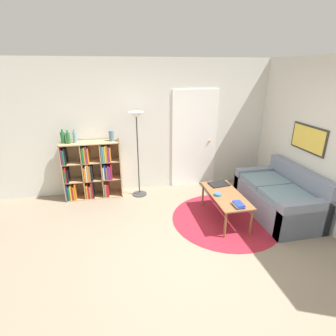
{
  "coord_description": "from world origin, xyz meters",
  "views": [
    {
      "loc": [
        -0.95,
        -2.61,
        2.41
      ],
      "look_at": [
        -0.12,
        1.38,
        0.85
      ],
      "focal_mm": 28.0,
      "sensor_mm": 36.0,
      "label": 1
    }
  ],
  "objects_px": {
    "bottle_middle": "(68,138)",
    "vase_on_shelf": "(111,136)",
    "couch": "(281,198)",
    "coffee_table": "(226,197)",
    "bowl": "(218,194)",
    "bookshelf": "(92,171)",
    "laptop": "(219,184)",
    "bottle_right": "(75,137)",
    "bottle_left": "(63,137)",
    "floor_lamp": "(137,129)"
  },
  "relations": [
    {
      "from": "bottle_middle",
      "to": "vase_on_shelf",
      "type": "relative_size",
      "value": 1.24
    },
    {
      "from": "couch",
      "to": "coffee_table",
      "type": "height_order",
      "value": "couch"
    },
    {
      "from": "bowl",
      "to": "vase_on_shelf",
      "type": "relative_size",
      "value": 0.57
    },
    {
      "from": "bookshelf",
      "to": "laptop",
      "type": "xyz_separation_m",
      "value": [
        2.25,
        -0.93,
        -0.08
      ]
    },
    {
      "from": "bookshelf",
      "to": "coffee_table",
      "type": "bearing_deg",
      "value": -30.67
    },
    {
      "from": "laptop",
      "to": "bottle_middle",
      "type": "xyz_separation_m",
      "value": [
        -2.6,
        0.91,
        0.75
      ]
    },
    {
      "from": "bottle_middle",
      "to": "bottle_right",
      "type": "distance_m",
      "value": 0.12
    },
    {
      "from": "couch",
      "to": "bookshelf",
      "type": "bearing_deg",
      "value": 157.43
    },
    {
      "from": "coffee_table",
      "to": "bowl",
      "type": "distance_m",
      "value": 0.16
    },
    {
      "from": "bowl",
      "to": "bottle_right",
      "type": "height_order",
      "value": "bottle_right"
    },
    {
      "from": "bottle_left",
      "to": "bottle_right",
      "type": "bearing_deg",
      "value": 2.38
    },
    {
      "from": "couch",
      "to": "bottle_left",
      "type": "distance_m",
      "value": 4.03
    },
    {
      "from": "bottle_left",
      "to": "couch",
      "type": "bearing_deg",
      "value": -20.35
    },
    {
      "from": "floor_lamp",
      "to": "vase_on_shelf",
      "type": "xyz_separation_m",
      "value": [
        -0.47,
        0.12,
        -0.13
      ]
    },
    {
      "from": "laptop",
      "to": "bottle_left",
      "type": "relative_size",
      "value": 1.42
    },
    {
      "from": "bookshelf",
      "to": "vase_on_shelf",
      "type": "bearing_deg",
      "value": -0.39
    },
    {
      "from": "bowl",
      "to": "bottle_right",
      "type": "relative_size",
      "value": 0.46
    },
    {
      "from": "floor_lamp",
      "to": "couch",
      "type": "bearing_deg",
      "value": -27.69
    },
    {
      "from": "floor_lamp",
      "to": "bowl",
      "type": "distance_m",
      "value": 1.9
    },
    {
      "from": "bookshelf",
      "to": "couch",
      "type": "relative_size",
      "value": 0.72
    },
    {
      "from": "bowl",
      "to": "bottle_right",
      "type": "distance_m",
      "value": 2.77
    },
    {
      "from": "bottle_left",
      "to": "bottle_right",
      "type": "relative_size",
      "value": 1.06
    },
    {
      "from": "bookshelf",
      "to": "coffee_table",
      "type": "distance_m",
      "value": 2.58
    },
    {
      "from": "bookshelf",
      "to": "bottle_right",
      "type": "xyz_separation_m",
      "value": [
        -0.23,
        0.03,
        0.68
      ]
    },
    {
      "from": "laptop",
      "to": "bottle_left",
      "type": "distance_m",
      "value": 2.95
    },
    {
      "from": "couch",
      "to": "vase_on_shelf",
      "type": "xyz_separation_m",
      "value": [
        -2.81,
        1.34,
        0.92
      ]
    },
    {
      "from": "laptop",
      "to": "vase_on_shelf",
      "type": "relative_size",
      "value": 1.87
    },
    {
      "from": "coffee_table",
      "to": "bowl",
      "type": "relative_size",
      "value": 9.92
    },
    {
      "from": "couch",
      "to": "bottle_left",
      "type": "relative_size",
      "value": 6.07
    },
    {
      "from": "bottle_right",
      "to": "floor_lamp",
      "type": "bearing_deg",
      "value": -7.3
    },
    {
      "from": "vase_on_shelf",
      "to": "coffee_table",
      "type": "bearing_deg",
      "value": -36.26
    },
    {
      "from": "bottle_middle",
      "to": "coffee_table",
      "type": "bearing_deg",
      "value": -26.81
    },
    {
      "from": "laptop",
      "to": "bottle_middle",
      "type": "distance_m",
      "value": 2.85
    },
    {
      "from": "floor_lamp",
      "to": "bookshelf",
      "type": "bearing_deg",
      "value": 172.46
    },
    {
      "from": "bottle_left",
      "to": "bottle_middle",
      "type": "distance_m",
      "value": 0.1
    },
    {
      "from": "bottle_left",
      "to": "bottle_middle",
      "type": "relative_size",
      "value": 1.05
    },
    {
      "from": "laptop",
      "to": "vase_on_shelf",
      "type": "height_order",
      "value": "vase_on_shelf"
    },
    {
      "from": "bowl",
      "to": "bottle_middle",
      "type": "distance_m",
      "value": 2.85
    },
    {
      "from": "laptop",
      "to": "vase_on_shelf",
      "type": "bearing_deg",
      "value": 153.04
    },
    {
      "from": "bottle_right",
      "to": "laptop",
      "type": "bearing_deg",
      "value": -21.08
    },
    {
      "from": "bowl",
      "to": "vase_on_shelf",
      "type": "height_order",
      "value": "vase_on_shelf"
    },
    {
      "from": "coffee_table",
      "to": "bookshelf",
      "type": "bearing_deg",
      "value": 149.33
    },
    {
      "from": "couch",
      "to": "bowl",
      "type": "relative_size",
      "value": 13.98
    },
    {
      "from": "bookshelf",
      "to": "couch",
      "type": "distance_m",
      "value": 3.52
    },
    {
      "from": "bookshelf",
      "to": "floor_lamp",
      "type": "xyz_separation_m",
      "value": [
        0.9,
        -0.12,
        0.8
      ]
    },
    {
      "from": "bottle_right",
      "to": "coffee_table",
      "type": "bearing_deg",
      "value": -28.73
    },
    {
      "from": "coffee_table",
      "to": "couch",
      "type": "bearing_deg",
      "value": -1.71
    },
    {
      "from": "floor_lamp",
      "to": "bottle_middle",
      "type": "height_order",
      "value": "floor_lamp"
    },
    {
      "from": "vase_on_shelf",
      "to": "couch",
      "type": "bearing_deg",
      "value": -25.55
    },
    {
      "from": "couch",
      "to": "bowl",
      "type": "xyz_separation_m",
      "value": [
        -1.17,
        0.01,
        0.18
      ]
    }
  ]
}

